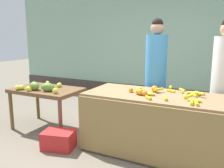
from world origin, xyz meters
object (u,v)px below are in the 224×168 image
produce_crate (59,140)px  produce_sack (110,110)px  vendor_woman_blue_shirt (156,77)px  vendor_woman_white_shirt (223,83)px

produce_crate → produce_sack: (0.17, 1.28, 0.11)m
vendor_woman_blue_shirt → vendor_woman_white_shirt: vendor_woman_blue_shirt is taller
vendor_woman_blue_shirt → produce_sack: bearing=175.2°
vendor_woman_white_shirt → produce_crate: (-2.05, -1.24, -0.80)m
vendor_woman_blue_shirt → vendor_woman_white_shirt: 1.00m
produce_crate → vendor_woman_white_shirt: bearing=31.1°
produce_crate → produce_sack: bearing=82.6°
vendor_woman_blue_shirt → produce_sack: 1.13m
vendor_woman_white_shirt → produce_crate: bearing=-148.9°
produce_crate → produce_sack: size_ratio=0.92×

